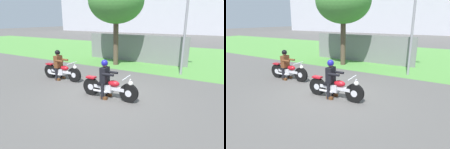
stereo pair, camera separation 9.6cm
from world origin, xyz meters
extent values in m
plane|color=#565451|center=(0.00, 0.00, 0.00)|extent=(120.00, 120.00, 0.00)
cube|color=#549342|center=(0.00, 9.62, 0.00)|extent=(60.00, 12.00, 0.01)
cylinder|color=black|center=(1.13, -0.19, 0.33)|extent=(0.67, 0.15, 0.67)
cylinder|color=silver|center=(1.13, -0.19, 0.33)|extent=(0.24, 0.15, 0.23)
cylinder|color=black|center=(-0.39, -0.26, 0.33)|extent=(0.67, 0.15, 0.67)
cylinder|color=silver|center=(-0.39, -0.26, 0.33)|extent=(0.24, 0.15, 0.23)
cube|color=silver|center=(0.37, -0.22, 0.41)|extent=(1.22, 0.20, 0.12)
cube|color=silver|center=(0.32, -0.23, 0.39)|extent=(0.33, 0.25, 0.28)
ellipsoid|color=#B2141E|center=(0.55, -0.22, 0.59)|extent=(0.45, 0.26, 0.22)
cube|color=black|center=(0.15, -0.24, 0.51)|extent=(0.45, 0.26, 0.10)
cube|color=#B2141E|center=(-0.39, -0.26, 0.70)|extent=(0.37, 0.22, 0.06)
cylinder|color=silver|center=(1.08, -0.19, 0.58)|extent=(0.25, 0.06, 0.53)
cylinder|color=silver|center=(1.03, -0.19, 0.87)|extent=(0.07, 0.66, 0.04)
sphere|color=white|center=(1.19, -0.19, 0.69)|extent=(0.16, 0.16, 0.16)
cylinder|color=silver|center=(0.08, -0.38, 0.27)|extent=(0.55, 0.11, 0.08)
cylinder|color=black|center=(0.18, -0.05, 0.29)|extent=(0.12, 0.12, 0.58)
cube|color=#593319|center=(0.24, -0.05, 0.05)|extent=(0.24, 0.11, 0.10)
cylinder|color=black|center=(0.20, -0.41, 0.29)|extent=(0.12, 0.12, 0.58)
cube|color=#593319|center=(0.26, -0.41, 0.05)|extent=(0.24, 0.11, 0.10)
cube|color=black|center=(0.19, -0.23, 0.86)|extent=(0.24, 0.39, 0.56)
cylinder|color=black|center=(0.40, -0.05, 0.94)|extent=(0.42, 0.11, 0.09)
cylinder|color=black|center=(0.42, -0.39, 0.94)|extent=(0.42, 0.11, 0.09)
sphere|color=tan|center=(0.19, -0.23, 1.26)|extent=(0.20, 0.20, 0.20)
sphere|color=navy|center=(0.19, -0.23, 1.29)|extent=(0.24, 0.24, 0.24)
cylinder|color=black|center=(-1.99, 0.63, 0.33)|extent=(0.67, 0.15, 0.67)
cylinder|color=silver|center=(-1.99, 0.63, 0.33)|extent=(0.24, 0.15, 0.23)
cylinder|color=black|center=(-3.44, 0.56, 0.33)|extent=(0.67, 0.15, 0.67)
cylinder|color=silver|center=(-3.44, 0.56, 0.33)|extent=(0.24, 0.15, 0.23)
cube|color=silver|center=(-2.71, 0.60, 0.41)|extent=(1.17, 0.19, 0.12)
cube|color=silver|center=(-2.76, 0.59, 0.39)|extent=(0.33, 0.25, 0.28)
ellipsoid|color=#B2141E|center=(-2.53, 0.60, 0.59)|extent=(0.45, 0.26, 0.22)
cube|color=black|center=(-2.93, 0.59, 0.51)|extent=(0.45, 0.26, 0.10)
cube|color=#B2141E|center=(-3.44, 0.56, 0.70)|extent=(0.37, 0.22, 0.06)
cylinder|color=silver|center=(-2.04, 0.63, 0.58)|extent=(0.25, 0.06, 0.53)
cylinder|color=silver|center=(-2.09, 0.63, 0.87)|extent=(0.07, 0.66, 0.04)
sphere|color=white|center=(-1.93, 0.63, 0.69)|extent=(0.16, 0.16, 0.16)
cylinder|color=silver|center=(-3.01, 0.44, 0.27)|extent=(0.55, 0.11, 0.08)
cylinder|color=black|center=(-2.90, 0.77, 0.29)|extent=(0.12, 0.12, 0.58)
cube|color=#593319|center=(-2.84, 0.77, 0.05)|extent=(0.24, 0.11, 0.10)
cylinder|color=black|center=(-2.88, 0.41, 0.29)|extent=(0.12, 0.12, 0.58)
cube|color=#593319|center=(-2.82, 0.41, 0.05)|extent=(0.24, 0.11, 0.10)
cube|color=brown|center=(-2.89, 0.59, 0.86)|extent=(0.24, 0.39, 0.56)
cylinder|color=brown|center=(-2.68, 0.77, 0.94)|extent=(0.42, 0.11, 0.09)
cylinder|color=brown|center=(-2.67, 0.43, 0.94)|extent=(0.42, 0.11, 0.09)
sphere|color=tan|center=(-2.89, 0.59, 1.26)|extent=(0.20, 0.20, 0.20)
sphere|color=black|center=(-2.89, 0.59, 1.29)|extent=(0.24, 0.24, 0.24)
cylinder|color=brown|center=(-2.06, 4.71, 1.34)|extent=(0.32, 0.32, 2.68)
ellipsoid|color=#428438|center=(-2.06, 4.71, 3.84)|extent=(3.30, 3.30, 2.64)
cylinder|color=gray|center=(2.00, 4.36, 2.79)|extent=(0.12, 0.12, 5.59)
cube|color=slate|center=(-1.44, 6.15, 0.90)|extent=(7.00, 0.06, 1.80)
camera|label=1|loc=(3.66, -5.78, 2.75)|focal=30.65mm
camera|label=2|loc=(3.75, -5.73, 2.75)|focal=30.65mm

